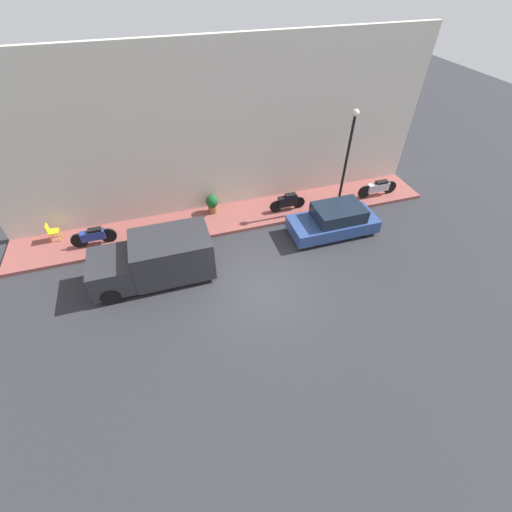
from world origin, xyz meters
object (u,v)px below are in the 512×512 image
object	(u,v)px
motorcycle_blue	(94,236)
streetlamp	(348,151)
parked_car	(334,221)
delivery_van	(154,259)
scooter_silver	(378,188)
cafe_chair	(51,231)
motorcycle_black	(288,202)
potted_plant	(212,203)

from	to	relation	value
motorcycle_blue	streetlamp	world-z (taller)	streetlamp
parked_car	delivery_van	bearing A→B (deg)	93.93
scooter_silver	motorcycle_blue	xyz separation A→B (m)	(0.17, 13.65, -0.00)
motorcycle_blue	parked_car	bearing A→B (deg)	-101.46
delivery_van	cafe_chair	size ratio (longest dim) A/B	5.58
motorcycle_black	scooter_silver	distance (m)	4.83
streetlamp	potted_plant	bearing A→B (deg)	77.07
parked_car	motorcycle_black	bearing A→B (deg)	34.68
potted_plant	motorcycle_black	bearing A→B (deg)	-104.07
parked_car	motorcycle_black	distance (m)	2.50
motorcycle_black	motorcycle_blue	size ratio (longest dim) A/B	0.96
motorcycle_black	parked_car	bearing A→B (deg)	-145.32
delivery_van	potted_plant	bearing A→B (deg)	-40.12
streetlamp	scooter_silver	bearing A→B (deg)	-81.94
potted_plant	cafe_chair	bearing A→B (deg)	90.08
delivery_van	cafe_chair	xyz separation A→B (m)	(3.47, 4.13, -0.31)
motorcycle_blue	potted_plant	distance (m)	5.39
parked_car	potted_plant	size ratio (longest dim) A/B	4.26
cafe_chair	motorcycle_blue	bearing A→B (deg)	-116.07
streetlamp	cafe_chair	xyz separation A→B (m)	(1.36, 13.02, -2.44)
motorcycle_blue	cafe_chair	distance (m)	1.93
scooter_silver	streetlamp	bearing A→B (deg)	98.06
parked_car	potted_plant	bearing A→B (deg)	59.21
parked_car	cafe_chair	xyz separation A→B (m)	(2.93, 11.98, -0.02)
scooter_silver	motorcycle_blue	size ratio (longest dim) A/B	1.16
parked_car	motorcycle_black	world-z (taller)	parked_car
parked_car	delivery_van	world-z (taller)	delivery_van
parked_car	delivery_van	xyz separation A→B (m)	(-0.54, 7.86, 0.30)
cafe_chair	parked_car	bearing A→B (deg)	-103.72
parked_car	streetlamp	xyz separation A→B (m)	(1.57, -1.04, 2.43)
motorcycle_black	potted_plant	bearing A→B (deg)	75.93
parked_car	motorcycle_black	xyz separation A→B (m)	(2.06, 1.42, -0.04)
cafe_chair	delivery_van	bearing A→B (deg)	-130.02
potted_plant	cafe_chair	world-z (taller)	potted_plant
motorcycle_black	scooter_silver	size ratio (longest dim) A/B	0.83
motorcycle_black	streetlamp	size ratio (longest dim) A/B	0.38
potted_plant	scooter_silver	bearing A→B (deg)	-97.07
scooter_silver	parked_car	bearing A→B (deg)	119.19
motorcycle_black	scooter_silver	world-z (taller)	motorcycle_black
parked_car	streetlamp	distance (m)	3.07
delivery_van	motorcycle_black	world-z (taller)	delivery_van
parked_car	cafe_chair	size ratio (longest dim) A/B	4.81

